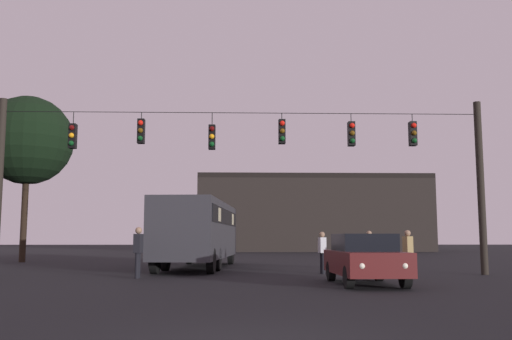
# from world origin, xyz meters

# --- Properties ---
(ground_plane) EXTENTS (168.00, 168.00, 0.00)m
(ground_plane) POSITION_xyz_m (0.00, 24.50, 0.00)
(ground_plane) COLOR black
(ground_plane) RESTS_ON ground
(overhead_signal_span) EXTENTS (18.79, 0.44, 6.74)m
(overhead_signal_span) POSITION_xyz_m (0.04, 13.89, 4.13)
(overhead_signal_span) COLOR black
(overhead_signal_span) RESTS_ON ground
(city_bus) EXTENTS (3.36, 11.16, 3.00)m
(city_bus) POSITION_xyz_m (-2.00, 18.87, 1.87)
(city_bus) COLOR #2D2D33
(city_bus) RESTS_ON ground
(car_near_right) EXTENTS (1.85, 4.36, 1.52)m
(car_near_right) POSITION_xyz_m (3.67, 9.52, 0.80)
(car_near_right) COLOR #511919
(car_near_right) RESTS_ON ground
(pedestrian_crossing_left) EXTENTS (0.31, 0.40, 1.51)m
(pedestrian_crossing_left) POSITION_xyz_m (4.82, 13.01, 0.84)
(pedestrian_crossing_left) COLOR black
(pedestrian_crossing_left) RESTS_ON ground
(pedestrian_crossing_center) EXTENTS (0.36, 0.42, 1.51)m
(pedestrian_crossing_center) POSITION_xyz_m (4.98, 15.69, 0.84)
(pedestrian_crossing_center) COLOR black
(pedestrian_crossing_center) RESTS_ON ground
(pedestrian_crossing_right) EXTENTS (0.30, 0.40, 1.77)m
(pedestrian_crossing_right) POSITION_xyz_m (-3.66, 12.34, 1.01)
(pedestrian_crossing_right) COLOR black
(pedestrian_crossing_right) RESTS_ON ground
(pedestrian_near_bus) EXTENTS (0.32, 0.41, 1.68)m
(pedestrian_near_bus) POSITION_xyz_m (6.02, 12.92, 0.95)
(pedestrian_near_bus) COLOR black
(pedestrian_near_bus) RESTS_ON ground
(pedestrian_trailing) EXTENTS (0.32, 0.41, 1.70)m
(pedestrian_trailing) POSITION_xyz_m (5.52, 16.85, 0.97)
(pedestrian_trailing) COLOR black
(pedestrian_trailing) RESTS_ON ground
(pedestrian_far_side) EXTENTS (0.29, 0.39, 1.64)m
(pedestrian_far_side) POSITION_xyz_m (3.13, 14.59, 0.92)
(pedestrian_far_side) COLOR black
(pedestrian_far_side) RESTS_ON ground
(corner_building) EXTENTS (23.91, 9.69, 7.87)m
(corner_building) POSITION_xyz_m (7.64, 52.95, 3.94)
(corner_building) COLOR black
(corner_building) RESTS_ON ground
(tree_left_silhouette) EXTENTS (5.24, 5.24, 9.74)m
(tree_left_silhouette) POSITION_xyz_m (-12.65, 25.56, 7.10)
(tree_left_silhouette) COLOR black
(tree_left_silhouette) RESTS_ON ground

